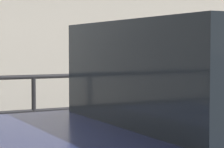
{
  "coord_description": "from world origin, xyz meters",
  "views": [
    {
      "loc": [
        -1.93,
        -3.56,
        1.6
      ],
      "look_at": [
        0.04,
        0.41,
        1.35
      ],
      "focal_mm": 75.67,
      "sensor_mm": 36.0,
      "label": 1
    }
  ],
  "objects": [
    {
      "name": "pedestrian_at_meter",
      "position": [
        0.4,
        0.57,
        1.09
      ],
      "size": [
        0.6,
        0.63,
        1.69
      ],
      "rotation": [
        0.0,
        0.0,
        -2.77
      ],
      "color": "brown",
      "rests_on": "sidewalk_curb"
    },
    {
      "name": "background_railing",
      "position": [
        0.0,
        2.78,
        0.91
      ],
      "size": [
        24.06,
        0.06,
        1.09
      ],
      "color": "black",
      "rests_on": "sidewalk_curb"
    },
    {
      "name": "parking_meter",
      "position": [
        -0.19,
        0.35,
        1.12
      ],
      "size": [
        0.15,
        0.16,
        1.43
      ],
      "rotation": [
        0.0,
        0.0,
        3.07
      ],
      "color": "slate",
      "rests_on": "sidewalk_curb"
    }
  ]
}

